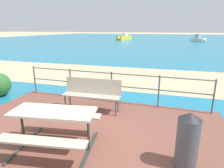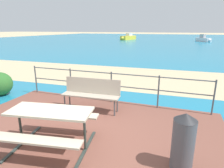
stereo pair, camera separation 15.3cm
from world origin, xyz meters
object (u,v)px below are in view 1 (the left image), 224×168
object	(u,v)px
trash_bin	(188,140)
boat_far	(199,39)
park_bench	(92,92)
picnic_table	(54,120)
boat_near	(124,37)

from	to	relation	value
trash_bin	boat_far	world-z (taller)	boat_far
trash_bin	boat_far	xyz separation A→B (m)	(3.48, 36.99, -0.12)
park_bench	trash_bin	bearing A→B (deg)	-38.52
picnic_table	trash_bin	size ratio (longest dim) A/B	1.78
boat_near	park_bench	bearing A→B (deg)	27.65
park_bench	boat_near	size ratio (longest dim) A/B	0.32
park_bench	boat_near	distance (m)	38.00
trash_bin	boat_far	distance (m)	37.15
park_bench	boat_far	world-z (taller)	boat_far
boat_far	park_bench	bearing A→B (deg)	-41.42
picnic_table	trash_bin	distance (m)	2.44
trash_bin	boat_far	bearing A→B (deg)	84.62
park_bench	trash_bin	xyz separation A→B (m)	(2.49, -1.74, -0.06)
picnic_table	boat_far	size ratio (longest dim) A/B	0.49
picnic_table	boat_near	distance (m)	39.92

